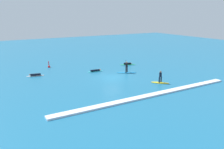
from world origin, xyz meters
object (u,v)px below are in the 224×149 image
Objects in this scene: surfer_on_yellow_board at (160,80)px; surfer_on_green_board at (128,64)px; surfer_on_blue_board at (127,70)px; marker_buoy at (49,66)px; surfer_on_teal_board at (95,71)px; surfer_on_white_board at (35,75)px.

surfer_on_green_board is at bearing -55.01° from surfer_on_yellow_board.
surfer_on_yellow_board is 0.79× the size of surfer_on_green_board.
surfer_on_yellow_board is 12.21m from surfer_on_green_board.
surfer_on_blue_board reaches higher than marker_buoy.
surfer_on_teal_board is at bearing -50.49° from marker_buoy.
surfer_on_white_board is (-13.19, 5.35, -0.27)m from surfer_on_blue_board.
marker_buoy reaches higher than surfer_on_teal_board.
surfer_on_green_board is at bearing -169.10° from surfer_on_white_board.
surfer_on_teal_board is (-4.00, 3.22, -0.29)m from surfer_on_blue_board.
surfer_on_white_board is at bearing -156.10° from surfer_on_green_board.
surfer_on_teal_board is at bearing -142.19° from surfer_on_green_board.
surfer_on_yellow_board is 0.85× the size of surfer_on_teal_board.
surfer_on_yellow_board is at bearing -59.00° from surfer_on_teal_board.
surfer_on_white_board is at bearing 5.94° from surfer_on_yellow_board.
surfer_on_green_board is 7.64m from surfer_on_teal_board.
surfer_on_yellow_board is 11.39m from surfer_on_teal_board.
surfer_on_green_board is 0.92× the size of surfer_on_blue_board.
marker_buoy is (-13.21, 5.35, 0.03)m from surfer_on_green_board.
surfer_on_white_board is at bearing 172.91° from surfer_on_teal_board.
surfer_on_blue_board is 2.64× the size of marker_buoy.
surfer_on_white_board is 5.93m from marker_buoy.
surfer_on_white_board is at bearing -125.66° from marker_buoy.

